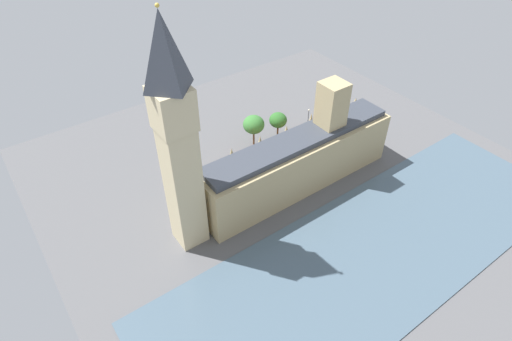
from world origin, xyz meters
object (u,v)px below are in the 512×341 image
(car_silver_far_end, at_px, (278,151))
(car_black_corner, at_px, (322,131))
(pedestrian_opposite_hall, at_px, (267,172))
(plane_tree_leading, at_px, (278,120))
(car_blue_by_river_gate, at_px, (227,179))
(clock_tower, at_px, (177,140))
(double_decker_bus_trailing, at_px, (300,135))
(plane_tree_under_trees, at_px, (254,125))
(street_lamp_near_tower, at_px, (309,114))
(car_dark_green_midblock, at_px, (206,181))
(parliament_building, at_px, (301,159))
(double_decker_bus_kerbside, at_px, (249,157))

(car_silver_far_end, bearing_deg, car_black_corner, 95.32)
(pedestrian_opposite_hall, xyz_separation_m, plane_tree_leading, (12.38, -13.67, 6.12))
(car_silver_far_end, xyz_separation_m, car_blue_by_river_gate, (-1.67, 20.04, 0.00))
(clock_tower, height_order, double_decker_bus_trailing, clock_tower)
(plane_tree_under_trees, relative_size, street_lamp_near_tower, 1.81)
(street_lamp_near_tower, bearing_deg, plane_tree_leading, 91.72)
(car_dark_green_midblock, bearing_deg, double_decker_bus_trailing, -84.72)
(car_black_corner, xyz_separation_m, car_dark_green_midblock, (0.63, 43.98, 0.00))
(parliament_building, height_order, clock_tower, clock_tower)
(clock_tower, height_order, plane_tree_leading, clock_tower)
(clock_tower, xyz_separation_m, plane_tree_under_trees, (22.32, -35.18, -21.81))
(car_blue_by_river_gate, bearing_deg, car_dark_green_midblock, -112.01)
(parliament_building, bearing_deg, clock_tower, 89.59)
(car_blue_by_river_gate, bearing_deg, plane_tree_leading, 111.58)
(car_silver_far_end, relative_size, street_lamp_near_tower, 0.75)
(clock_tower, distance_m, double_decker_bus_kerbside, 41.95)
(plane_tree_leading, bearing_deg, plane_tree_under_trees, 80.49)
(double_decker_bus_kerbside, xyz_separation_m, pedestrian_opposite_hall, (-6.88, -1.67, -1.93))
(parliament_building, xyz_separation_m, car_black_corner, (14.63, -22.54, -7.80))
(clock_tower, xyz_separation_m, plane_tree_leading, (20.90, -43.64, -22.68))
(car_black_corner, bearing_deg, car_blue_by_river_gate, 97.36)
(car_dark_green_midblock, height_order, pedestrian_opposite_hall, car_dark_green_midblock)
(plane_tree_under_trees, bearing_deg, car_blue_by_river_gate, 120.72)
(pedestrian_opposite_hall, xyz_separation_m, street_lamp_near_tower, (12.79, -27.12, 3.41))
(double_decker_bus_trailing, bearing_deg, clock_tower, 109.86)
(double_decker_bus_trailing, relative_size, street_lamp_near_tower, 1.82)
(clock_tower, distance_m, car_blue_by_river_gate, 36.39)
(clock_tower, xyz_separation_m, car_silver_far_end, (14.19, -38.72, -28.62))
(car_silver_far_end, distance_m, street_lamp_near_tower, 19.97)
(clock_tower, height_order, pedestrian_opposite_hall, clock_tower)
(parliament_building, height_order, car_silver_far_end, parliament_building)
(pedestrian_opposite_hall, bearing_deg, double_decker_bus_trailing, -143.10)
(parliament_building, distance_m, pedestrian_opposite_hall, 12.79)
(car_black_corner, relative_size, street_lamp_near_tower, 0.71)
(parliament_building, bearing_deg, pedestrian_opposite_hall, 28.68)
(car_blue_by_river_gate, bearing_deg, parliament_building, 54.59)
(parliament_building, relative_size, car_black_corner, 14.17)
(clock_tower, height_order, car_blue_by_river_gate, clock_tower)
(car_blue_by_river_gate, distance_m, street_lamp_near_tower, 39.54)
(clock_tower, bearing_deg, pedestrian_opposite_hall, -74.13)
(car_dark_green_midblock, xyz_separation_m, plane_tree_under_trees, (7.31, -21.85, 6.80))
(car_black_corner, bearing_deg, double_decker_bus_trailing, 90.64)
(clock_tower, bearing_deg, car_blue_by_river_gate, -56.18)
(car_blue_by_river_gate, bearing_deg, double_decker_bus_kerbside, 109.68)
(parliament_building, height_order, plane_tree_leading, parliament_building)
(double_decker_bus_trailing, relative_size, plane_tree_under_trees, 1.00)
(double_decker_bus_trailing, height_order, car_silver_far_end, double_decker_bus_trailing)
(car_silver_far_end, bearing_deg, double_decker_bus_trailing, 99.96)
(car_blue_by_river_gate, xyz_separation_m, street_lamp_near_tower, (8.79, -38.42, 3.23))
(double_decker_bus_kerbside, xyz_separation_m, plane_tree_leading, (5.51, -15.34, 4.19))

